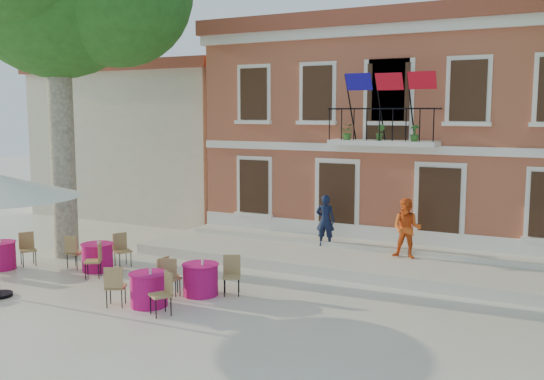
{
  "coord_description": "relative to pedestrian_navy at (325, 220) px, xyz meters",
  "views": [
    {
      "loc": [
        7.33,
        -11.85,
        4.38
      ],
      "look_at": [
        -0.64,
        3.5,
        2.17
      ],
      "focal_mm": 40.0,
      "sensor_mm": 36.0,
      "label": 1
    }
  ],
  "objects": [
    {
      "name": "pedestrian_orange",
      "position": [
        2.64,
        -0.39,
        0.05
      ],
      "size": [
        0.84,
        0.66,
        1.7
      ],
      "primitive_type": "imported",
      "rotation": [
        0.0,
        0.0,
        0.03
      ],
      "color": "#E7581B",
      "rests_on": "terrace"
    },
    {
      "name": "terrace",
      "position": [
        1.65,
        -0.76,
        -0.95
      ],
      "size": [
        14.0,
        3.4,
        0.3
      ],
      "primitive_type": "cube",
      "color": "silver",
      "rests_on": "ground"
    },
    {
      "name": "main_building",
      "position": [
        1.65,
        4.82,
        2.68
      ],
      "size": [
        13.5,
        9.59,
        7.5
      ],
      "color": "#A4523B",
      "rests_on": "ground"
    },
    {
      "name": "cafe_table_3",
      "position": [
        -4.94,
        -4.61,
        -0.67
      ],
      "size": [
        1.69,
        1.87,
        0.95
      ],
      "color": "#C81260",
      "rests_on": "ground"
    },
    {
      "name": "pedestrian_navy",
      "position": [
        0.0,
        0.0,
        0.0
      ],
      "size": [
        0.64,
        0.47,
        1.6
      ],
      "primitive_type": "imported",
      "rotation": [
        0.0,
        0.0,
        3.3
      ],
      "color": "black",
      "rests_on": "terrace"
    },
    {
      "name": "cafe_table_1",
      "position": [
        -1.68,
        -6.42,
        -0.67
      ],
      "size": [
        1.87,
        1.65,
        0.95
      ],
      "color": "#C81260",
      "rests_on": "ground"
    },
    {
      "name": "cafe_table_0",
      "position": [
        -7.53,
        -5.73,
        -0.68
      ],
      "size": [
        1.35,
        1.86,
        0.95
      ],
      "color": "#C81260",
      "rests_on": "ground"
    },
    {
      "name": "ground",
      "position": [
        -0.35,
        -5.16,
        -1.1
      ],
      "size": [
        90.0,
        90.0,
        0.0
      ],
      "primitive_type": "plane",
      "color": "beige",
      "rests_on": "ground"
    },
    {
      "name": "neighbor_west",
      "position": [
        -9.85,
        5.84,
        2.12
      ],
      "size": [
        9.4,
        9.4,
        6.4
      ],
      "color": "beige",
      "rests_on": "ground"
    },
    {
      "name": "cafe_table_4",
      "position": [
        -1.1,
        -5.19,
        -0.68
      ],
      "size": [
        1.89,
        1.29,
        0.95
      ],
      "color": "#C81260",
      "rests_on": "ground"
    }
  ]
}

